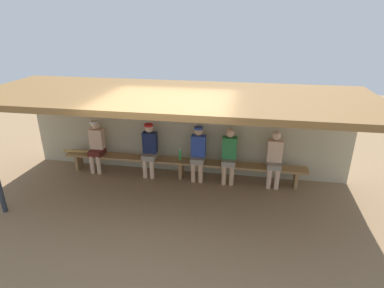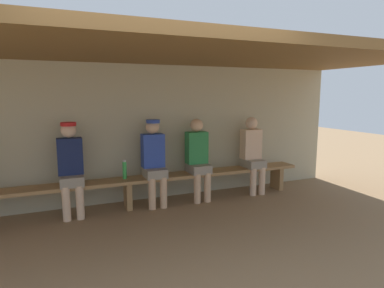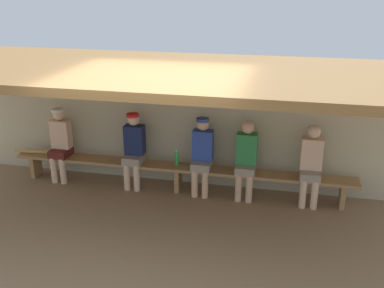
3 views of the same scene
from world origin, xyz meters
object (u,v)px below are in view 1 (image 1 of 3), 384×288
at_px(player_in_white, 96,144).
at_px(player_rightmost, 198,151).
at_px(bench, 181,163).
at_px(player_leftmost, 150,147).
at_px(water_bottle_orange, 180,155).
at_px(player_near_post, 274,157).
at_px(player_with_sunglasses, 229,154).
at_px(baseball_bat, 79,152).

relative_size(player_in_white, player_rightmost, 1.00).
xyz_separation_m(bench, player_rightmost, (0.42, 0.00, 0.36)).
xyz_separation_m(player_in_white, player_leftmost, (1.40, 0.00, 0.00)).
bearing_deg(player_in_white, water_bottle_orange, 1.04).
bearing_deg(player_near_post, player_in_white, 179.99).
bearing_deg(bench, player_leftmost, 179.74).
bearing_deg(player_leftmost, bench, -0.26).
bearing_deg(player_in_white, player_with_sunglasses, -0.01).
height_order(player_rightmost, water_bottle_orange, player_rightmost).
bearing_deg(player_in_white, baseball_bat, -179.60).
distance_m(player_leftmost, water_bottle_orange, 0.78).
xyz_separation_m(player_in_white, player_near_post, (4.40, -0.00, -0.02)).
bearing_deg(player_with_sunglasses, player_in_white, 179.99).
bearing_deg(baseball_bat, bench, -3.95).
height_order(bench, player_with_sunglasses, player_with_sunglasses).
height_order(player_with_sunglasses, player_rightmost, player_rightmost).
bearing_deg(player_in_white, bench, -0.09).
bearing_deg(baseball_bat, water_bottle_orange, -3.04).
height_order(player_near_post, water_bottle_orange, player_near_post).
xyz_separation_m(player_leftmost, baseball_bat, (-1.91, -0.00, -0.25)).
bearing_deg(baseball_bat, player_in_white, -3.55).
bearing_deg(player_with_sunglasses, player_leftmost, 179.99).
relative_size(player_in_white, water_bottle_orange, 4.74).
height_order(bench, baseball_bat, baseball_bat).
relative_size(player_leftmost, water_bottle_orange, 4.74).
bearing_deg(water_bottle_orange, bench, -55.54).
distance_m(bench, player_with_sunglasses, 1.22).
distance_m(player_near_post, baseball_bat, 4.92).
height_order(bench, player_leftmost, player_leftmost).
height_order(player_leftmost, player_rightmost, same).
bearing_deg(player_rightmost, water_bottle_orange, 175.06).
bearing_deg(player_leftmost, player_with_sunglasses, -0.01).
xyz_separation_m(player_in_white, water_bottle_orange, (2.16, 0.04, -0.15)).
xyz_separation_m(player_near_post, water_bottle_orange, (-2.24, 0.04, -0.13)).
distance_m(player_in_white, water_bottle_orange, 2.17).
relative_size(player_leftmost, player_rightmost, 1.00).
height_order(player_with_sunglasses, player_in_white, player_in_white).
distance_m(bench, baseball_bat, 2.70).
bearing_deg(player_near_post, water_bottle_orange, 178.99).
distance_m(water_bottle_orange, baseball_bat, 2.67).
distance_m(player_in_white, baseball_bat, 0.57).
bearing_deg(player_leftmost, baseball_bat, -179.89).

